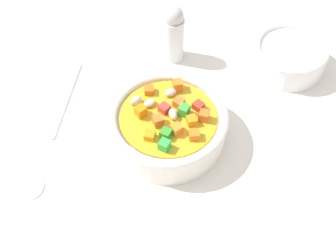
{
  "coord_description": "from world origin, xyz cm",
  "views": [
    {
      "loc": [
        -32.76,
        -2.88,
        45.56
      ],
      "look_at": [
        0.0,
        0.0,
        2.34
      ],
      "focal_mm": 44.68,
      "sensor_mm": 36.0,
      "label": 1
    }
  ],
  "objects_px": {
    "spoon": "(51,143)",
    "side_bowl_small": "(289,56)",
    "pepper_shaker": "(173,34)",
    "soup_bowl_main": "(168,124)"
  },
  "relations": [
    {
      "from": "spoon",
      "to": "side_bowl_small",
      "type": "xyz_separation_m",
      "value": [
        0.17,
        -0.32,
        0.02
      ]
    },
    {
      "from": "soup_bowl_main",
      "to": "pepper_shaker",
      "type": "xyz_separation_m",
      "value": [
        0.16,
        0.01,
        0.02
      ]
    },
    {
      "from": "soup_bowl_main",
      "to": "pepper_shaker",
      "type": "height_order",
      "value": "pepper_shaker"
    },
    {
      "from": "side_bowl_small",
      "to": "pepper_shaker",
      "type": "height_order",
      "value": "pepper_shaker"
    },
    {
      "from": "side_bowl_small",
      "to": "pepper_shaker",
      "type": "distance_m",
      "value": 0.18
    },
    {
      "from": "spoon",
      "to": "side_bowl_small",
      "type": "distance_m",
      "value": 0.37
    },
    {
      "from": "soup_bowl_main",
      "to": "spoon",
      "type": "height_order",
      "value": "soup_bowl_main"
    },
    {
      "from": "soup_bowl_main",
      "to": "side_bowl_small",
      "type": "relative_size",
      "value": 1.41
    },
    {
      "from": "spoon",
      "to": "pepper_shaker",
      "type": "height_order",
      "value": "pepper_shaker"
    },
    {
      "from": "spoon",
      "to": "pepper_shaker",
      "type": "relative_size",
      "value": 2.5
    }
  ]
}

